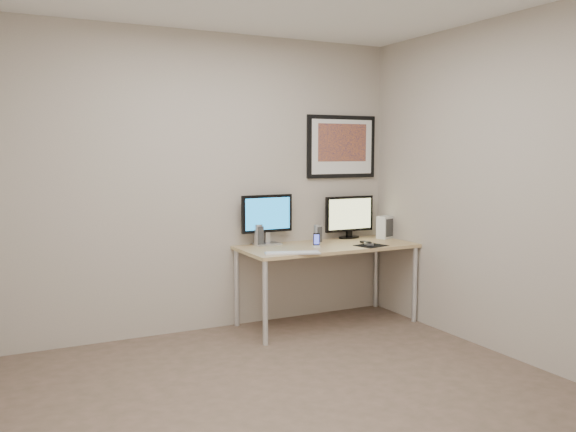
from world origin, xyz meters
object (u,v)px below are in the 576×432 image
monitor_tv (349,216)px  speaker_right (317,234)px  framed_art (342,147)px  speaker_left (258,235)px  monitor_large (267,217)px  keyboard (292,253)px  fan_unit (385,227)px  desk (327,252)px  phone_dock (316,240)px

monitor_tv → speaker_right: 0.48m
framed_art → speaker_left: 1.22m
monitor_large → keyboard: size_ratio=1.09×
framed_art → monitor_large: (-0.83, -0.07, -0.64)m
monitor_large → speaker_right: 0.50m
keyboard → fan_unit: size_ratio=2.10×
speaker_right → keyboard: size_ratio=0.37×
desk → fan_unit: bearing=9.0°
monitor_tv → fan_unit: bearing=-28.8°
keyboard → monitor_large: bearing=106.8°
speaker_right → phone_dock: speaker_right is taller
fan_unit → monitor_large: bearing=153.0°
speaker_right → fan_unit: bearing=-10.1°
fan_unit → speaker_right: bearing=158.4°
desk → monitor_large: 0.63m
speaker_left → monitor_large: bearing=7.6°
desk → speaker_right: (-0.03, 0.13, 0.15)m
monitor_large → monitor_tv: bearing=-1.5°
desk → framed_art: framed_art is taller
monitor_large → keyboard: bearing=-94.6°
monitor_large → speaker_left: 0.18m
framed_art → fan_unit: size_ratio=3.42×
desk → monitor_tv: monitor_tv is taller
desk → keyboard: 0.57m
monitor_large → speaker_left: bearing=-168.8°
monitor_tv → phone_dock: monitor_tv is taller
speaker_right → phone_dock: 0.22m
monitor_large → phone_dock: bearing=-45.5°
monitor_large → fan_unit: 1.21m
desk → fan_unit: 0.75m
monitor_tv → phone_dock: bearing=-149.6°
monitor_large → speaker_right: (0.45, -0.12, -0.17)m
desk → fan_unit: (0.72, 0.11, 0.18)m
framed_art → speaker_right: bearing=-152.2°
desk → framed_art: bearing=43.5°
monitor_tv → fan_unit: 0.36m
monitor_large → keyboard: monitor_large is taller
framed_art → monitor_tv: framed_art is taller
framed_art → fan_unit: (0.37, -0.22, -0.78)m
desk → keyboard: size_ratio=3.48×
speaker_left → keyboard: 0.53m
desk → phone_dock: 0.20m
framed_art → speaker_left: framed_art is taller
speaker_left → speaker_right: bearing=-16.8°
keyboard → speaker_left: bearing=117.5°
monitor_large → keyboard: 0.59m
desk → speaker_right: 0.20m
desk → fan_unit: fan_unit is taller
monitor_tv → fan_unit: (0.31, -0.16, -0.11)m
fan_unit → framed_art: bearing=129.3°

